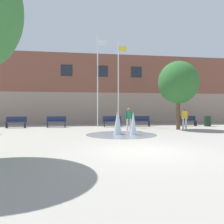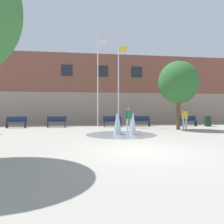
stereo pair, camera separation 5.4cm
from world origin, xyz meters
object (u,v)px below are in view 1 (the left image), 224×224
Objects in this scene: park_bench_near_trashcan at (141,121)px; teen_by_trashcan at (185,117)px; flagpole_left at (98,78)px; park_bench_under_left_flagpole at (56,122)px; park_bench_far_left at (16,122)px; flagpole_right at (119,81)px; street_tree_near_building at (178,83)px; adult_in_red at (129,117)px; park_bench_center at (112,121)px; trash_can at (207,121)px; park_bench_far_right at (188,121)px.

teen_by_trashcan is (2.33, -3.41, 0.45)m from park_bench_near_trashcan.
flagpole_left is (-6.06, 3.84, 3.26)m from teen_by_trashcan.
park_bench_far_left is at bearing -179.04° from park_bench_under_left_flagpole.
flagpole_right reaches higher than street_tree_near_building.
teen_by_trashcan reaches higher than park_bench_near_trashcan.
adult_in_red reaches higher than park_bench_near_trashcan.
flagpole_right is (5.30, 0.39, 3.48)m from park_bench_under_left_flagpole.
park_bench_near_trashcan is 0.32× the size of street_tree_near_building.
park_bench_center is 6.25m from street_tree_near_building.
flagpole_left is 1.57× the size of street_tree_near_building.
park_bench_under_left_flagpole is 1.78× the size of trash_can.
flagpole_left reaches higher than teen_by_trashcan.
park_bench_near_trashcan is 3.99m from flagpole_right.
teen_by_trashcan is at bearing -32.38° from flagpole_left.
flagpole_right reaches higher than park_bench_far_right.
teen_by_trashcan reaches higher than park_bench_far_left.
park_bench_under_left_flagpole is 11.51m from park_bench_far_right.
park_bench_under_left_flagpole is (3.16, 0.05, 0.00)m from park_bench_far_left.
park_bench_far_left is at bearing -160.04° from teen_by_trashcan.
park_bench_under_left_flagpole is 1.01× the size of teen_by_trashcan.
flagpole_right is (-4.23, 3.84, 3.03)m from teen_by_trashcan.
park_bench_under_left_flagpole is at bearing 14.61° from adult_in_red.
street_tree_near_building is at bearing -124.17° from adult_in_red.
flagpole_right reaches higher than trash_can.
flagpole_right is 8.58m from trash_can.
park_bench_far_left is 0.32× the size of street_tree_near_building.
flagpole_left reaches higher than park_bench_center.
park_bench_under_left_flagpole is 1.01× the size of adult_in_red.
park_bench_far_left is 7.62m from flagpole_left.
park_bench_near_trashcan is 0.20× the size of flagpole_left.
teen_by_trashcan is (4.87, -3.37, 0.45)m from park_bench_center.
trash_can is at bearing -3.18° from park_bench_under_left_flagpole.
park_bench_far_right is 1.01× the size of adult_in_red.
trash_can is 5.60m from street_tree_near_building.
adult_in_red reaches higher than park_bench_far_left.
adult_in_red is (-6.22, -3.58, 0.45)m from park_bench_far_right.
flagpole_left is (-3.73, 0.43, 3.71)m from park_bench_near_trashcan.
park_bench_near_trashcan is at bearing 178.73° from park_bench_far_right.
park_bench_under_left_flagpole is at bearing 0.96° from park_bench_far_left.
park_bench_center is at bearing -30.47° from adult_in_red.
park_bench_far_left is 1.00× the size of park_bench_center.
park_bench_far_left is at bearing 26.27° from adult_in_red.
park_bench_near_trashcan is at bearing -0.33° from park_bench_under_left_flagpole.
street_tree_near_building is at bearing -36.09° from park_bench_center.
park_bench_near_trashcan is 1.01× the size of adult_in_red.
flagpole_right reaches higher than teen_by_trashcan.
teen_by_trashcan reaches higher than park_bench_center.
park_bench_far_right is at bearing -3.74° from flagpole_left.
adult_in_red reaches higher than park_bench_under_left_flagpole.
park_bench_under_left_flagpole is 10.13m from street_tree_near_building.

